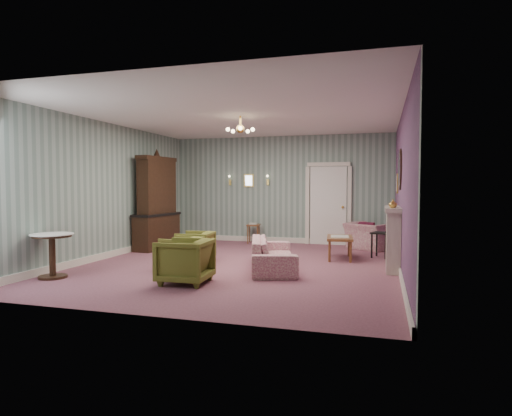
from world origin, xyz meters
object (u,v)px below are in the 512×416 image
(olive_chair_c, at_px, (195,245))
(sofa_chintz, at_px, (273,248))
(dresser, at_px, (157,200))
(olive_chair_a, at_px, (185,259))
(pedestal_table, at_px, (52,256))
(fireplace, at_px, (393,238))
(wingback_chair, at_px, (369,232))
(olive_chair_b, at_px, (182,251))
(side_table_black, at_px, (381,245))
(coffee_table, at_px, (340,248))

(olive_chair_c, height_order, sofa_chintz, sofa_chintz)
(olive_chair_c, relative_size, dresser, 0.29)
(olive_chair_a, relative_size, pedestal_table, 1.04)
(olive_chair_a, height_order, olive_chair_c, olive_chair_a)
(olive_chair_a, height_order, fireplace, fireplace)
(sofa_chintz, height_order, fireplace, fireplace)
(sofa_chintz, distance_m, wingback_chair, 3.53)
(olive_chair_b, relative_size, dresser, 0.27)
(wingback_chair, relative_size, dresser, 0.41)
(olive_chair_a, xyz_separation_m, pedestal_table, (-2.31, -0.25, -0.01))
(side_table_black, bearing_deg, wingback_chair, 102.40)
(wingback_chair, bearing_deg, olive_chair_b, 79.72)
(wingback_chair, height_order, dresser, dresser)
(olive_chair_a, height_order, olive_chair_b, olive_chair_a)
(olive_chair_a, bearing_deg, side_table_black, 135.53)
(coffee_table, height_order, side_table_black, side_table_black)
(wingback_chair, bearing_deg, pedestal_table, 77.86)
(dresser, bearing_deg, olive_chair_c, -35.39)
(olive_chair_c, bearing_deg, fireplace, 90.76)
(olive_chair_a, xyz_separation_m, fireplace, (3.20, 2.20, 0.19))
(sofa_chintz, relative_size, dresser, 0.82)
(pedestal_table, bearing_deg, coffee_table, 36.14)
(dresser, bearing_deg, fireplace, -6.29)
(olive_chair_c, distance_m, dresser, 2.32)
(olive_chair_a, xyz_separation_m, olive_chair_c, (-0.66, 1.88, -0.05))
(coffee_table, xyz_separation_m, side_table_black, (0.84, 0.38, 0.04))
(wingback_chair, distance_m, dresser, 5.27)
(dresser, relative_size, coffee_table, 2.54)
(olive_chair_c, bearing_deg, olive_chair_a, 15.52)
(olive_chair_b, relative_size, sofa_chintz, 0.33)
(sofa_chintz, relative_size, pedestal_table, 2.62)
(fireplace, relative_size, pedestal_table, 1.85)
(wingback_chair, height_order, pedestal_table, wingback_chair)
(sofa_chintz, bearing_deg, olive_chair_b, 86.10)
(olive_chair_c, xyz_separation_m, sofa_chintz, (1.72, -0.34, 0.04))
(sofa_chintz, xyz_separation_m, side_table_black, (1.93, 1.85, -0.11))
(wingback_chair, bearing_deg, sofa_chintz, 95.56)
(olive_chair_a, distance_m, fireplace, 3.88)
(coffee_table, bearing_deg, fireplace, -37.58)
(olive_chair_b, relative_size, coffee_table, 0.69)
(sofa_chintz, distance_m, dresser, 3.87)
(olive_chair_c, height_order, wingback_chair, wingback_chair)
(sofa_chintz, height_order, side_table_black, sofa_chintz)
(fireplace, bearing_deg, coffee_table, 142.42)
(olive_chair_a, bearing_deg, fireplace, 121.41)
(wingback_chair, relative_size, coffee_table, 1.05)
(wingback_chair, height_order, fireplace, fireplace)
(dresser, bearing_deg, sofa_chintz, -22.40)
(sofa_chintz, bearing_deg, olive_chair_c, 62.76)
(dresser, bearing_deg, olive_chair_b, -46.46)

